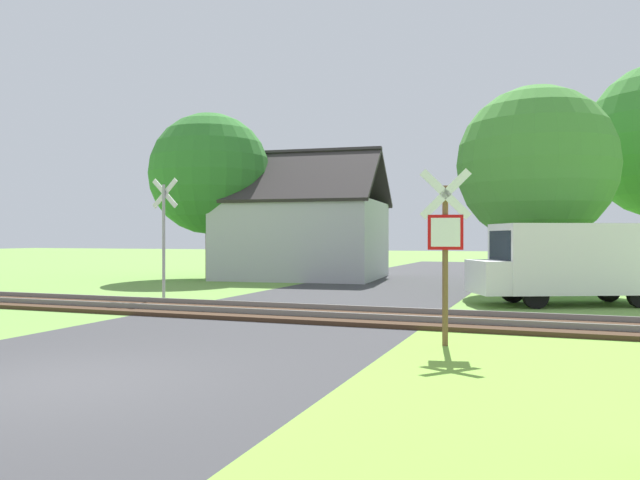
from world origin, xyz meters
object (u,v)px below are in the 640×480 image
tree_right (536,165)px  mail_truck (568,260)px  house (304,236)px  crossing_sign_far (164,231)px  stop_sign_near (445,244)px  tree_left (210,174)px

tree_right → mail_truck: bearing=-76.7°
house → mail_truck: size_ratio=1.49×
crossing_sign_far → mail_truck: 11.43m
stop_sign_near → tree_right: (1.25, 11.48, 2.55)m
crossing_sign_far → tree_left: bearing=115.3°
crossing_sign_far → tree_right: bearing=36.4°
tree_left → mail_truck: 16.76m
stop_sign_near → mail_truck: 8.01m
stop_sign_near → tree_left: (-12.89, 14.19, 3.01)m
stop_sign_near → mail_truck: bearing=-118.2°
tree_right → stop_sign_near: bearing=-96.2°
stop_sign_near → tree_left: 19.40m
tree_left → tree_right: (14.14, -2.71, -0.46)m
mail_truck → crossing_sign_far: bearing=80.8°
crossing_sign_far → tree_right: size_ratio=0.52×
stop_sign_near → mail_truck: size_ratio=0.58×
stop_sign_near → crossing_sign_far: (-8.84, 4.65, 0.31)m
stop_sign_near → house: house is taller
tree_right → mail_truck: (0.90, -3.79, -3.07)m
crossing_sign_far → mail_truck: bearing=17.8°
stop_sign_near → tree_right: bearing=-108.8°
crossing_sign_far → mail_truck: crossing_sign_far is taller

